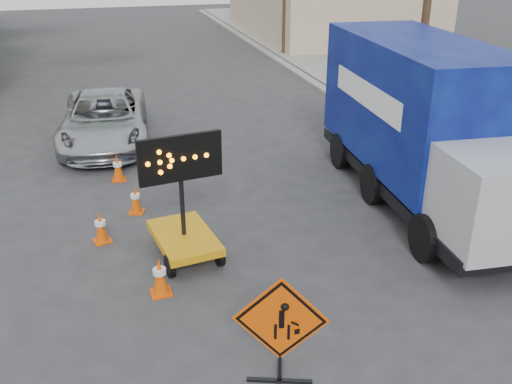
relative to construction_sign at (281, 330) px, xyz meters
name	(u,v)px	position (x,y,z in m)	size (l,w,h in m)	color
ground	(277,376)	(0.00, 0.12, -0.97)	(100.00, 100.00, 0.00)	#2D2D30
curb_right	(333,95)	(7.20, 15.12, -0.91)	(0.40, 60.00, 0.12)	gray
sidewalk_right	(384,91)	(9.50, 15.12, -0.90)	(4.00, 60.00, 0.15)	gray
construction_sign	(281,330)	(0.00, 0.00, 0.00)	(1.33, 0.95, 1.85)	black
arrow_board	(184,230)	(-0.77, 4.08, -0.37)	(1.68, 2.02, 2.67)	#CC8A0B
pickup_truck	(104,119)	(-2.07, 11.81, -0.18)	(2.62, 5.68, 1.58)	#AFB0B6
box_truck	(422,133)	(5.30, 5.29, 0.79)	(3.08, 8.33, 3.88)	black
cone_a	(160,276)	(-1.43, 2.82, -0.59)	(0.41, 0.41, 0.76)	#DD4904
cone_b	(101,227)	(-2.43, 5.15, -0.61)	(0.46, 0.46, 0.72)	#DD4904
cone_c	(135,199)	(-1.58, 6.41, -0.63)	(0.45, 0.45, 0.69)	#DD4904
cone_d	(118,168)	(-1.88, 8.56, -0.61)	(0.39, 0.39, 0.74)	#DD4904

